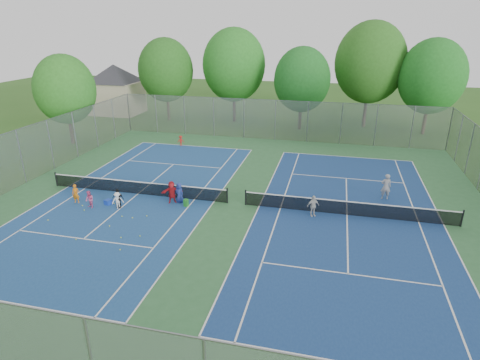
% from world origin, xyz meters
% --- Properties ---
extents(ground, '(120.00, 120.00, 0.00)m').
position_xyz_m(ground, '(0.00, 0.00, 0.00)').
color(ground, '#2A541A').
rests_on(ground, ground).
extents(court_pad, '(32.00, 32.00, 0.01)m').
position_xyz_m(court_pad, '(0.00, 0.00, 0.01)').
color(court_pad, '#306537').
rests_on(court_pad, ground).
extents(court_left, '(10.97, 23.77, 0.01)m').
position_xyz_m(court_left, '(-7.00, 0.00, 0.02)').
color(court_left, navy).
rests_on(court_left, court_pad).
extents(court_right, '(10.97, 23.77, 0.01)m').
position_xyz_m(court_right, '(7.00, 0.00, 0.02)').
color(court_right, navy).
rests_on(court_right, court_pad).
extents(net_left, '(12.87, 0.10, 0.91)m').
position_xyz_m(net_left, '(-7.00, 0.00, 0.46)').
color(net_left, black).
rests_on(net_left, ground).
extents(net_right, '(12.87, 0.10, 0.91)m').
position_xyz_m(net_right, '(7.00, 0.00, 0.46)').
color(net_right, black).
rests_on(net_right, ground).
extents(fence_north, '(32.00, 0.10, 4.00)m').
position_xyz_m(fence_north, '(0.00, 16.00, 2.00)').
color(fence_north, gray).
rests_on(fence_north, ground).
extents(fence_west, '(0.10, 32.00, 4.00)m').
position_xyz_m(fence_west, '(-16.00, 0.00, 2.00)').
color(fence_west, gray).
rests_on(fence_west, ground).
extents(house, '(11.03, 11.03, 7.30)m').
position_xyz_m(house, '(-22.00, 24.00, 4.21)').
color(house, '#B7A88C').
rests_on(house, ground).
extents(tree_nw, '(6.40, 6.40, 9.58)m').
position_xyz_m(tree_nw, '(-14.00, 22.00, 5.89)').
color(tree_nw, '#443326').
rests_on(tree_nw, ground).
extents(tree_nl, '(7.20, 7.20, 10.69)m').
position_xyz_m(tree_nl, '(-6.00, 23.00, 6.54)').
color(tree_nl, '#443326').
rests_on(tree_nl, ground).
extents(tree_nc, '(6.00, 6.00, 8.85)m').
position_xyz_m(tree_nc, '(2.00, 21.00, 5.39)').
color(tree_nc, '#443326').
rests_on(tree_nc, ground).
extents(tree_nr, '(7.60, 7.60, 11.42)m').
position_xyz_m(tree_nr, '(9.00, 24.00, 7.04)').
color(tree_nr, '#443326').
rests_on(tree_nr, ground).
extents(tree_ne, '(6.60, 6.60, 9.77)m').
position_xyz_m(tree_ne, '(15.00, 22.00, 5.97)').
color(tree_ne, '#443326').
rests_on(tree_ne, ground).
extents(tree_side_w, '(5.60, 5.60, 8.47)m').
position_xyz_m(tree_side_w, '(-19.00, 10.00, 5.24)').
color(tree_side_w, '#443326').
rests_on(tree_side_w, ground).
extents(ball_crate, '(0.48, 0.48, 0.33)m').
position_xyz_m(ball_crate, '(-8.09, -2.01, 0.17)').
color(ball_crate, '#183CB5').
rests_on(ball_crate, ground).
extents(ball_hopper, '(0.30, 0.30, 0.49)m').
position_xyz_m(ball_hopper, '(-3.05, -1.12, 0.25)').
color(ball_hopper, '#268C28').
rests_on(ball_hopper, ground).
extents(student_a, '(0.51, 0.38, 1.28)m').
position_xyz_m(student_a, '(-10.21, -2.27, 0.64)').
color(student_a, orange).
rests_on(student_a, ground).
extents(student_b, '(0.70, 0.65, 1.15)m').
position_xyz_m(student_b, '(-8.92, -2.74, 0.57)').
color(student_b, '#E2588D').
rests_on(student_b, ground).
extents(student_c, '(0.83, 0.75, 1.12)m').
position_xyz_m(student_c, '(-7.13, -2.41, 0.56)').
color(student_c, silver).
rests_on(student_c, ground).
extents(student_d, '(0.76, 0.32, 1.29)m').
position_xyz_m(student_d, '(-7.16, -2.29, 0.65)').
color(student_d, black).
rests_on(student_d, ground).
extents(student_e, '(0.78, 0.66, 1.36)m').
position_xyz_m(student_e, '(-3.69, -0.60, 0.68)').
color(student_e, navy).
rests_on(student_e, ground).
extents(student_f, '(1.43, 1.01, 1.49)m').
position_xyz_m(student_f, '(-4.14, -0.75, 0.74)').
color(student_f, '#B0191F').
rests_on(student_f, ground).
extents(child_far_baseline, '(0.71, 0.49, 1.01)m').
position_xyz_m(child_far_baseline, '(-8.42, 11.73, 0.50)').
color(child_far_baseline, '#B42019').
rests_on(child_far_baseline, ground).
extents(instructor, '(0.69, 0.49, 1.79)m').
position_xyz_m(instructor, '(9.45, 3.10, 0.89)').
color(instructor, gray).
rests_on(instructor, ground).
extents(teen_court_b, '(0.84, 0.69, 1.35)m').
position_xyz_m(teen_court_b, '(4.94, -0.61, 0.67)').
color(teen_court_b, beige).
rests_on(teen_court_b, ground).
extents(tennis_ball_0, '(0.07, 0.07, 0.07)m').
position_xyz_m(tennis_ball_0, '(-4.47, -6.99, 0.03)').
color(tennis_ball_0, yellow).
rests_on(tennis_ball_0, ground).
extents(tennis_ball_1, '(0.07, 0.07, 0.07)m').
position_xyz_m(tennis_ball_1, '(-6.31, -3.47, 0.03)').
color(tennis_ball_1, '#BDD932').
rests_on(tennis_ball_1, ground).
extents(tennis_ball_2, '(0.07, 0.07, 0.07)m').
position_xyz_m(tennis_ball_2, '(-6.38, -4.77, 0.03)').
color(tennis_ball_2, '#E5F037').
rests_on(tennis_ball_2, ground).
extents(tennis_ball_3, '(0.07, 0.07, 0.07)m').
position_xyz_m(tennis_ball_3, '(-7.73, -1.89, 0.03)').
color(tennis_ball_3, yellow).
rests_on(tennis_ball_3, ground).
extents(tennis_ball_4, '(0.07, 0.07, 0.07)m').
position_xyz_m(tennis_ball_4, '(-9.05, -3.24, 0.03)').
color(tennis_ball_4, '#BFE936').
rests_on(tennis_ball_4, ground).
extents(tennis_ball_5, '(0.07, 0.07, 0.07)m').
position_xyz_m(tennis_ball_5, '(-4.87, -3.06, 0.03)').
color(tennis_ball_5, '#D4E936').
rests_on(tennis_ball_5, ground).
extents(tennis_ball_6, '(0.07, 0.07, 0.07)m').
position_xyz_m(tennis_ball_6, '(-4.13, -5.43, 0.03)').
color(tennis_ball_6, '#A5C22D').
rests_on(tennis_ball_6, ground).
extents(tennis_ball_7, '(0.07, 0.07, 0.07)m').
position_xyz_m(tennis_ball_7, '(-5.07, -5.83, 0.03)').
color(tennis_ball_7, '#B8D732').
rests_on(tennis_ball_7, ground).
extents(tennis_ball_8, '(0.07, 0.07, 0.07)m').
position_xyz_m(tennis_ball_8, '(-7.33, -6.60, 0.03)').
color(tennis_ball_8, '#ACC62E').
rests_on(tennis_ball_8, ground).
extents(tennis_ball_9, '(0.07, 0.07, 0.07)m').
position_xyz_m(tennis_ball_9, '(-10.35, -4.95, 0.03)').
color(tennis_ball_9, '#DFF338').
rests_on(tennis_ball_9, ground).
extents(tennis_ball_10, '(0.07, 0.07, 0.07)m').
position_xyz_m(tennis_ball_10, '(-5.61, -3.49, 0.03)').
color(tennis_ball_10, yellow).
rests_on(tennis_ball_10, ground).
extents(tennis_ball_11, '(0.07, 0.07, 0.07)m').
position_xyz_m(tennis_ball_11, '(-9.55, -2.67, 0.03)').
color(tennis_ball_11, '#DBF539').
rests_on(tennis_ball_11, ground).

